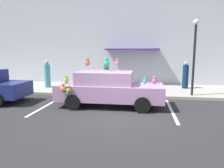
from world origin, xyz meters
name	(u,v)px	position (x,y,z in m)	size (l,w,h in m)	color
ground_plane	(121,115)	(0.00, 0.00, 0.00)	(60.00, 60.00, 0.00)	#262628
sidewalk	(129,90)	(0.00, 5.00, 0.07)	(24.00, 4.00, 0.15)	gray
storefront_building	(132,40)	(0.00, 7.14, 3.19)	(24.00, 1.25, 6.40)	#B2B7C1
parking_stripe_front	(171,110)	(2.01, 1.00, 0.00)	(0.12, 3.60, 0.01)	silver
parking_stripe_rear	(47,105)	(-3.46, 1.00, 0.00)	(0.12, 3.60, 0.01)	silver
plush_covered_car	(108,88)	(-0.69, 1.29, 0.80)	(4.62, 2.02, 2.17)	#A47CA5
teddy_bear_on_sidewalk	(132,88)	(0.22, 3.54, 0.46)	(0.35, 0.29, 0.67)	beige
street_lamp_post	(194,49)	(3.37, 3.50, 2.51)	(0.28, 0.28, 3.85)	black
pedestrian_near_shopfront	(106,72)	(-1.59, 5.83, 1.04)	(0.35, 0.35, 1.90)	#4F5332
pedestrian_walking_past	(47,75)	(-5.22, 4.76, 0.94)	(0.38, 0.38, 1.71)	teal
pedestrian_by_lamp	(185,76)	(3.41, 5.59, 0.91)	(0.36, 0.36, 1.66)	#0E2345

